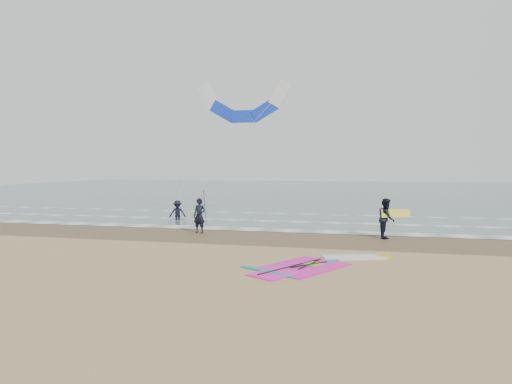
% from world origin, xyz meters
% --- Properties ---
extents(ground, '(120.00, 120.00, 0.00)m').
position_xyz_m(ground, '(0.00, 0.00, 0.00)').
color(ground, tan).
rests_on(ground, ground).
extents(sea_water, '(120.00, 80.00, 0.02)m').
position_xyz_m(sea_water, '(0.00, 48.00, 0.01)').
color(sea_water, '#47605E').
rests_on(sea_water, ground).
extents(wet_sand_band, '(120.00, 5.00, 0.01)m').
position_xyz_m(wet_sand_band, '(0.00, 6.00, 0.00)').
color(wet_sand_band, brown).
rests_on(wet_sand_band, ground).
extents(foam_waterline, '(120.00, 9.15, 0.02)m').
position_xyz_m(foam_waterline, '(0.00, 10.44, 0.03)').
color(foam_waterline, white).
rests_on(foam_waterline, ground).
extents(windsurf_rig, '(4.92, 4.66, 0.12)m').
position_xyz_m(windsurf_rig, '(2.28, 0.40, 0.03)').
color(windsurf_rig, white).
rests_on(windsurf_rig, ground).
extents(person_standing, '(0.71, 0.52, 1.77)m').
position_xyz_m(person_standing, '(-4.29, 6.40, 0.89)').
color(person_standing, black).
rests_on(person_standing, ground).
extents(person_walking, '(0.74, 0.93, 1.88)m').
position_xyz_m(person_walking, '(4.77, 6.90, 0.94)').
color(person_walking, black).
rests_on(person_walking, ground).
extents(person_wading, '(1.17, 0.92, 1.58)m').
position_xyz_m(person_wading, '(-7.61, 11.39, 0.79)').
color(person_wading, black).
rests_on(person_wading, ground).
extents(held_pole, '(0.17, 0.86, 1.82)m').
position_xyz_m(held_pole, '(-3.99, 6.40, 1.30)').
color(held_pole, black).
rests_on(held_pole, ground).
extents(carried_kiteboard, '(1.30, 0.51, 0.39)m').
position_xyz_m(carried_kiteboard, '(5.17, 6.80, 1.19)').
color(carried_kiteboard, yellow).
rests_on(carried_kiteboard, ground).
extents(surf_kite, '(6.64, 3.77, 8.15)m').
position_xyz_m(surf_kite, '(-4.31, 15.07, 7.47)').
color(surf_kite, white).
rests_on(surf_kite, ground).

